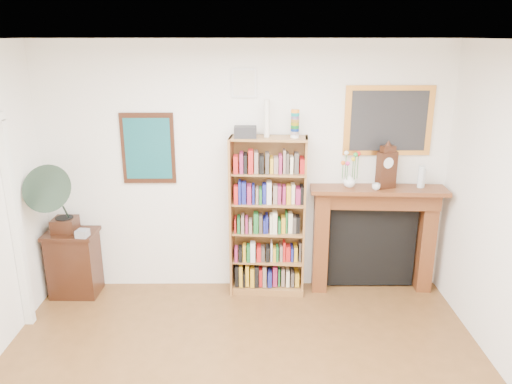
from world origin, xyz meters
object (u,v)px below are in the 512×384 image
(side_cabinet, at_px, (74,263))
(cd_stack, at_px, (82,233))
(flower_vase, at_px, (349,181))
(bookshelf, at_px, (268,208))
(fireplace, at_px, (374,229))
(teacup, at_px, (376,187))
(mantel_clock, at_px, (387,168))
(bottle_left, at_px, (421,177))
(bottle_right, at_px, (422,178))
(gramophone, at_px, (56,195))

(side_cabinet, relative_size, cd_stack, 6.29)
(flower_vase, bearing_deg, bookshelf, -177.73)
(side_cabinet, bearing_deg, flower_vase, 3.18)
(bookshelf, height_order, fireplace, bookshelf)
(cd_stack, bearing_deg, teacup, 2.12)
(mantel_clock, bearing_deg, cd_stack, 163.72)
(bottle_left, bearing_deg, bookshelf, -179.66)
(bookshelf, bearing_deg, mantel_clock, 5.32)
(fireplace, distance_m, bottle_right, 0.77)
(fireplace, bearing_deg, teacup, -105.39)
(flower_vase, xyz_separation_m, bottle_left, (0.77, -0.03, 0.05))
(bookshelf, xyz_separation_m, flower_vase, (0.89, 0.04, 0.31))
(side_cabinet, bearing_deg, fireplace, 3.47)
(mantel_clock, height_order, bottle_right, mantel_clock)
(flower_vase, relative_size, bottle_left, 0.59)
(bookshelf, height_order, teacup, bookshelf)
(flower_vase, bearing_deg, mantel_clock, -5.17)
(flower_vase, xyz_separation_m, teacup, (0.27, -0.11, -0.04))
(side_cabinet, relative_size, bottle_left, 3.15)
(cd_stack, relative_size, bottle_right, 0.60)
(bookshelf, distance_m, mantel_clock, 1.35)
(cd_stack, bearing_deg, mantel_clock, 3.40)
(flower_vase, bearing_deg, bottle_right, -1.12)
(bottle_left, bearing_deg, mantel_clock, -178.59)
(side_cabinet, xyz_separation_m, teacup, (3.33, -0.02, 0.90))
(bookshelf, relative_size, cd_stack, 17.30)
(side_cabinet, height_order, bottle_right, bottle_right)
(side_cabinet, bearing_deg, teacup, 1.12)
(bottle_left, bearing_deg, side_cabinet, -179.07)
(bookshelf, xyz_separation_m, bottle_left, (1.66, 0.01, 0.36))
(cd_stack, distance_m, flower_vase, 2.94)
(teacup, bearing_deg, cd_stack, -177.88)
(bottle_left, relative_size, bottle_right, 1.20)
(cd_stack, bearing_deg, fireplace, 4.56)
(fireplace, bearing_deg, flower_vase, -171.97)
(gramophone, height_order, mantel_clock, mantel_clock)
(side_cabinet, relative_size, bottle_right, 3.78)
(mantel_clock, distance_m, bottle_left, 0.40)
(mantel_clock, relative_size, bottle_left, 1.93)
(teacup, bearing_deg, bottle_right, 10.48)
(bookshelf, bearing_deg, cd_stack, -169.16)
(flower_vase, height_order, teacup, flower_vase)
(cd_stack, height_order, bottle_right, bottle_right)
(bookshelf, relative_size, gramophone, 2.53)
(side_cabinet, bearing_deg, cd_stack, -36.60)
(side_cabinet, xyz_separation_m, flower_vase, (3.07, 0.09, 0.94))
(bookshelf, relative_size, fireplace, 1.39)
(fireplace, xyz_separation_m, cd_stack, (-3.20, -0.26, 0.06))
(flower_vase, bearing_deg, fireplace, 4.73)
(bottle_left, bearing_deg, gramophone, -177.38)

